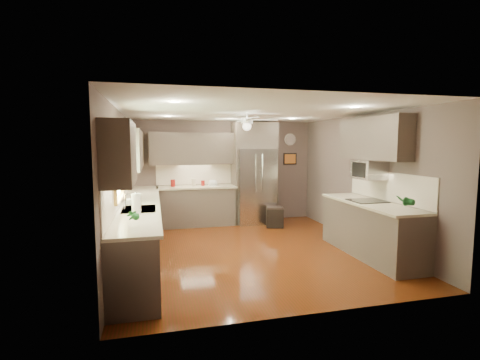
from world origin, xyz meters
name	(u,v)px	position (x,y,z in m)	size (l,w,h in m)	color
floor	(251,250)	(0.00, 0.00, 0.00)	(5.00, 5.00, 0.00)	#4B270A
ceiling	(251,112)	(0.00, 0.00, 2.50)	(5.00, 5.00, 0.00)	white
wall_back	(224,172)	(0.00, 2.50, 1.25)	(4.50, 4.50, 0.00)	brown
wall_front	(313,206)	(0.00, -2.50, 1.25)	(4.50, 4.50, 0.00)	brown
wall_left	(119,186)	(-2.25, 0.00, 1.25)	(5.00, 5.00, 0.00)	brown
wall_right	(362,179)	(2.25, 0.00, 1.25)	(5.00, 5.00, 0.00)	brown
canister_a	(173,183)	(-1.27, 2.24, 1.02)	(0.11, 0.11, 0.17)	maroon
canister_c	(194,182)	(-0.79, 2.22, 1.03)	(0.10, 0.10, 0.17)	beige
canister_d	(203,183)	(-0.57, 2.23, 1.00)	(0.09, 0.09, 0.13)	maroon
soap_bottle	(129,201)	(-2.09, -0.25, 1.03)	(0.08, 0.08, 0.17)	white
potted_plant_left	(133,216)	(-1.95, -1.69, 1.08)	(0.15, 0.10, 0.28)	#175320
potted_plant_right	(405,201)	(1.91, -1.63, 1.09)	(0.17, 0.13, 0.30)	#175320
bowl	(213,185)	(-0.33, 2.19, 0.97)	(0.22, 0.22, 0.05)	beige
left_run	(140,228)	(-1.95, 0.15, 0.48)	(0.65, 4.70, 1.45)	brown
back_run	(197,205)	(-0.72, 2.20, 0.48)	(1.85, 0.65, 1.45)	brown
uppers	(204,147)	(-0.74, 0.71, 1.87)	(4.50, 4.70, 0.95)	brown
window	(118,170)	(-2.22, -0.50, 1.55)	(0.05, 1.12, 0.92)	#BFF2B2
sink	(139,211)	(-1.93, -0.50, 0.91)	(0.50, 0.70, 0.32)	silver
refrigerator	(255,175)	(0.70, 2.16, 1.19)	(1.06, 0.75, 2.45)	silver
right_run	(371,228)	(1.93, -0.80, 0.48)	(0.70, 2.20, 1.45)	brown
microwave	(369,170)	(2.03, -0.55, 1.48)	(0.43, 0.55, 0.34)	silver
ceiling_fan	(247,122)	(0.00, 0.30, 2.33)	(1.18, 1.18, 0.32)	white
recessed_lights	(243,114)	(-0.04, 0.40, 2.49)	(2.84, 3.14, 0.01)	white
wall_clock	(290,139)	(1.75, 2.48, 2.05)	(0.30, 0.03, 0.30)	white
framed_print	(290,159)	(1.75, 2.48, 1.55)	(0.36, 0.03, 0.30)	black
stool	(275,217)	(1.02, 1.58, 0.24)	(0.48, 0.48, 0.47)	black
paper_towel	(136,204)	(-1.95, -0.86, 1.08)	(0.13, 0.13, 0.32)	white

